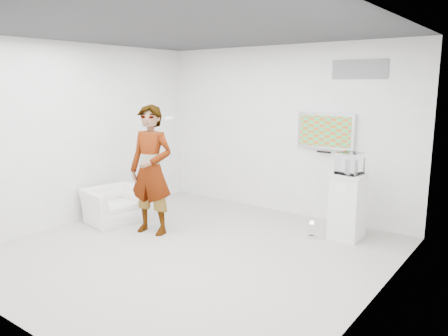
# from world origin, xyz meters

# --- Properties ---
(room) EXTENTS (5.01, 5.01, 3.00)m
(room) POSITION_xyz_m (0.00, 0.00, 1.50)
(room) COLOR beige
(room) RESTS_ON ground
(tv) EXTENTS (1.00, 0.08, 0.60)m
(tv) POSITION_xyz_m (0.85, 2.45, 1.55)
(tv) COLOR silver
(tv) RESTS_ON room
(logo_decal) EXTENTS (0.90, 0.02, 0.30)m
(logo_decal) POSITION_xyz_m (1.35, 2.49, 2.55)
(logo_decal) COLOR slate
(logo_decal) RESTS_ON room
(person) EXTENTS (0.82, 0.62, 2.02)m
(person) POSITION_xyz_m (-1.04, 0.23, 1.01)
(person) COLOR white
(person) RESTS_ON room
(armchair) EXTENTS (0.95, 1.05, 0.59)m
(armchair) POSITION_xyz_m (-1.97, 0.22, 0.30)
(armchair) COLOR white
(armchair) RESTS_ON room
(pedestal) EXTENTS (0.50, 0.50, 1.01)m
(pedestal) POSITION_xyz_m (1.54, 1.80, 0.50)
(pedestal) COLOR white
(pedestal) RESTS_ON room
(floor_uplight) EXTENTS (0.20, 0.20, 0.26)m
(floor_uplight) POSITION_xyz_m (1.10, 1.50, 0.13)
(floor_uplight) COLOR silver
(floor_uplight) RESTS_ON room
(vitrine) EXTENTS (0.37, 0.37, 0.32)m
(vitrine) POSITION_xyz_m (1.54, 1.80, 1.17)
(vitrine) COLOR white
(vitrine) RESTS_ON pedestal
(console) EXTENTS (0.11, 0.17, 0.22)m
(console) POSITION_xyz_m (1.54, 1.80, 1.12)
(console) COLOR white
(console) RESTS_ON pedestal
(wii_remote) EXTENTS (0.04, 0.14, 0.04)m
(wii_remote) POSITION_xyz_m (-0.82, 0.43, 1.82)
(wii_remote) COLOR white
(wii_remote) RESTS_ON person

